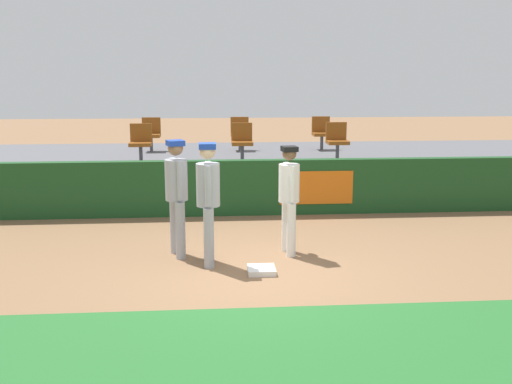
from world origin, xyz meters
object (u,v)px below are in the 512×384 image
seat_back_right (321,131)px  seat_front_left (141,140)px  seat_front_right (337,139)px  player_coach_visitor (208,195)px  seat_back_left (151,132)px  seat_back_center (240,132)px  seat_front_center (242,140)px  player_fielder_home (289,192)px  player_runner_visitor (177,190)px  first_base (261,270)px

seat_back_right → seat_front_left: bearing=-157.7°
seat_front_left → seat_front_right: bearing=-0.0°
seat_back_right → seat_front_right: 1.80m
player_coach_visitor → seat_front_right: size_ratio=2.20×
seat_back_left → seat_back_center: (2.23, -0.00, -0.00)m
seat_front_center → player_fielder_home: bearing=-83.0°
seat_back_right → seat_front_left: size_ratio=1.00×
player_runner_visitor → seat_front_right: size_ratio=2.19×
first_base → player_runner_visitor: bearing=143.1°
first_base → seat_back_left: bearing=107.6°
first_base → seat_front_right: bearing=66.9°
first_base → player_coach_visitor: (-0.76, 0.46, 1.03)m
seat_back_right → seat_back_center: same height
first_base → seat_front_left: seat_front_left is taller
player_fielder_home → seat_front_left: 5.01m
player_fielder_home → first_base: bearing=-36.9°
player_fielder_home → seat_front_center: size_ratio=2.06×
seat_front_left → player_runner_visitor: bearing=-76.5°
player_fielder_home → player_runner_visitor: size_ratio=0.94×
seat_back_left → seat_front_right: (4.34, -1.80, 0.00)m
player_coach_visitor → player_fielder_home: bearing=109.8°
player_runner_visitor → seat_front_center: size_ratio=2.19×
player_runner_visitor → player_coach_visitor: 0.68m
player_coach_visitor → seat_front_left: bearing=-162.2°
player_runner_visitor → player_coach_visitor: size_ratio=1.00×
seat_front_right → seat_back_center: 2.78m
player_coach_visitor → seat_back_right: (2.90, 6.42, 0.31)m
seat_back_left → seat_front_right: bearing=-22.5°
seat_front_center → seat_back_center: bearing=88.6°
player_coach_visitor → seat_back_right: player_coach_visitor is taller
player_coach_visitor → seat_front_center: size_ratio=2.20×
seat_back_center → first_base: bearing=-90.4°
player_fielder_home → seat_back_right: (1.63, 5.96, 0.38)m
seat_back_center → seat_front_center: bearing=-91.4°
player_fielder_home → seat_back_center: size_ratio=2.06×
first_base → player_runner_visitor: player_runner_visitor is taller
seat_front_center → seat_front_right: size_ratio=1.00×
player_coach_visitor → seat_front_right: player_coach_visitor is taller
seat_front_center → first_base: bearing=-90.1°
first_base → seat_back_center: size_ratio=0.48×
player_coach_visitor → seat_back_right: size_ratio=2.20×
player_runner_visitor → seat_front_right: 5.38m
seat_back_right → seat_front_right: size_ratio=1.00×
seat_back_center → seat_front_left: size_ratio=1.00×
player_fielder_home → player_runner_visitor: (-1.77, 0.01, 0.07)m
seat_back_left → first_base: bearing=-72.4°
player_runner_visitor → seat_front_center: 4.34m
seat_back_center → seat_front_left: bearing=-141.8°
player_fielder_home → seat_front_center: seat_front_center is taller
seat_front_right → seat_back_center: same height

